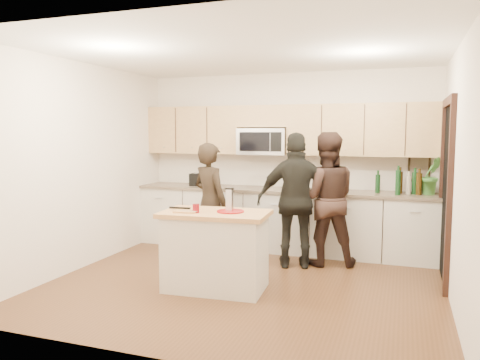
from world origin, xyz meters
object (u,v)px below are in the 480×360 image
(island, at_px, (215,250))
(woman_left, at_px, (210,202))
(woman_right, at_px, (297,201))
(toaster, at_px, (200,180))
(woman_center, at_px, (325,199))

(island, distance_m, woman_left, 1.25)
(woman_left, height_order, woman_right, woman_right)
(toaster, distance_m, woman_center, 2.15)
(island, height_order, toaster, toaster)
(woman_center, bearing_deg, toaster, -30.92)
(island, relative_size, woman_left, 0.76)
(toaster, height_order, woman_center, woman_center)
(island, distance_m, woman_right, 1.43)
(woman_center, relative_size, woman_right, 1.00)
(woman_left, distance_m, woman_center, 1.57)
(toaster, bearing_deg, woman_left, -58.47)
(toaster, xyz_separation_m, woman_left, (0.55, -0.90, -0.21))
(toaster, xyz_separation_m, woman_center, (2.08, -0.54, -0.14))
(island, distance_m, woman_center, 1.81)
(toaster, xyz_separation_m, woman_right, (1.75, -0.80, -0.14))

